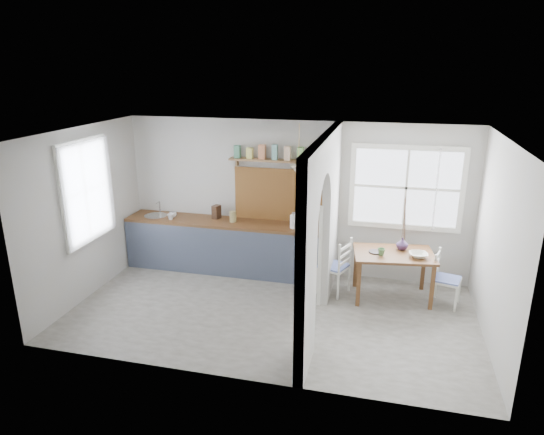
% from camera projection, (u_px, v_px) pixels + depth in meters
% --- Properties ---
extents(floor, '(5.80, 3.20, 0.01)m').
position_uv_depth(floor, '(271.00, 312.00, 7.07)').
color(floor, gray).
rests_on(floor, ground).
extents(ceiling, '(5.80, 3.20, 0.01)m').
position_uv_depth(ceiling, '(271.00, 134.00, 6.28)').
color(ceiling, '#BDBCBA').
rests_on(ceiling, walls).
extents(walls, '(5.81, 3.21, 2.60)m').
position_uv_depth(walls, '(271.00, 228.00, 6.67)').
color(walls, '#BDBCBA').
rests_on(walls, floor).
extents(partition, '(0.12, 3.20, 2.60)m').
position_uv_depth(partition, '(323.00, 221.00, 6.52)').
color(partition, '#BDBCBA').
rests_on(partition, floor).
extents(kitchen_window, '(0.10, 1.16, 1.50)m').
position_uv_depth(kitchen_window, '(85.00, 191.00, 7.22)').
color(kitchen_window, white).
rests_on(kitchen_window, walls).
extents(nook_window, '(1.76, 0.10, 1.30)m').
position_uv_depth(nook_window, '(406.00, 188.00, 7.61)').
color(nook_window, white).
rests_on(nook_window, walls).
extents(counter, '(3.50, 0.60, 0.90)m').
position_uv_depth(counter, '(227.00, 245.00, 8.42)').
color(counter, brown).
rests_on(counter, floor).
extents(sink, '(0.40, 0.40, 0.02)m').
position_uv_depth(sink, '(156.00, 216.00, 8.56)').
color(sink, '#BEBEBE').
rests_on(sink, counter).
extents(backsplash, '(1.65, 0.03, 0.90)m').
position_uv_depth(backsplash, '(282.00, 195.00, 8.16)').
color(backsplash, '#966326').
rests_on(backsplash, walls).
extents(shelf, '(1.75, 0.20, 0.21)m').
position_uv_depth(shelf, '(281.00, 157.00, 7.88)').
color(shelf, '#996E42').
rests_on(shelf, walls).
extents(pendant_lamp, '(0.26, 0.26, 0.16)m').
position_uv_depth(pendant_lamp, '(298.00, 170.00, 7.53)').
color(pendant_lamp, '#F0E7C5').
rests_on(pendant_lamp, ceiling).
extents(utensil_rail, '(0.02, 0.50, 0.02)m').
position_uv_depth(utensil_rail, '(325.00, 203.00, 7.32)').
color(utensil_rail, '#BEBEBE').
rests_on(utensil_rail, partition).
extents(dining_table, '(1.28, 0.95, 0.74)m').
position_uv_depth(dining_table, '(392.00, 275.00, 7.43)').
color(dining_table, brown).
rests_on(dining_table, floor).
extents(chair_left, '(0.54, 0.54, 0.91)m').
position_uv_depth(chair_left, '(334.00, 266.00, 7.56)').
color(chair_left, white).
rests_on(chair_left, floor).
extents(chair_right, '(0.46, 0.46, 0.83)m').
position_uv_depth(chair_right, '(447.00, 279.00, 7.19)').
color(chair_right, white).
rests_on(chair_right, floor).
extents(kettle, '(0.23, 0.20, 0.25)m').
position_uv_depth(kettle, '(295.00, 220.00, 7.89)').
color(kettle, silver).
rests_on(kettle, counter).
extents(mug_a, '(0.14, 0.14, 0.10)m').
position_uv_depth(mug_a, '(171.00, 217.00, 8.33)').
color(mug_a, silver).
rests_on(mug_a, counter).
extents(mug_b, '(0.14, 0.14, 0.10)m').
position_uv_depth(mug_b, '(173.00, 214.00, 8.46)').
color(mug_b, silver).
rests_on(mug_b, counter).
extents(knife_block, '(0.14, 0.17, 0.23)m').
position_uv_depth(knife_block, '(216.00, 212.00, 8.38)').
color(knife_block, '#382217').
rests_on(knife_block, counter).
extents(jar, '(0.15, 0.15, 0.18)m').
position_uv_depth(jar, '(233.00, 217.00, 8.20)').
color(jar, tan).
rests_on(jar, counter).
extents(towel_magenta, '(0.02, 0.03, 0.57)m').
position_uv_depth(towel_magenta, '(321.00, 272.00, 7.78)').
color(towel_magenta, '#C53258').
rests_on(towel_magenta, counter).
extents(towel_orange, '(0.02, 0.03, 0.52)m').
position_uv_depth(towel_orange, '(321.00, 275.00, 7.73)').
color(towel_orange, orange).
rests_on(towel_orange, counter).
extents(bowl, '(0.31, 0.31, 0.07)m').
position_uv_depth(bowl, '(418.00, 255.00, 7.15)').
color(bowl, silver).
rests_on(bowl, dining_table).
extents(table_cup, '(0.15, 0.15, 0.10)m').
position_uv_depth(table_cup, '(381.00, 252.00, 7.21)').
color(table_cup, '#548850').
rests_on(table_cup, dining_table).
extents(plate, '(0.26, 0.26, 0.02)m').
position_uv_depth(plate, '(375.00, 252.00, 7.33)').
color(plate, '#2A2321').
rests_on(plate, dining_table).
extents(vase, '(0.19, 0.19, 0.19)m').
position_uv_depth(vase, '(402.00, 244.00, 7.42)').
color(vase, '#3D274C').
rests_on(vase, dining_table).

